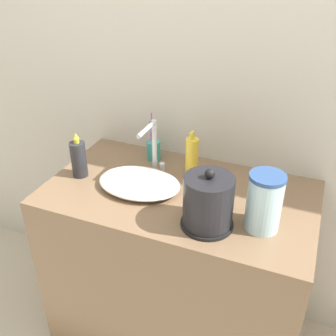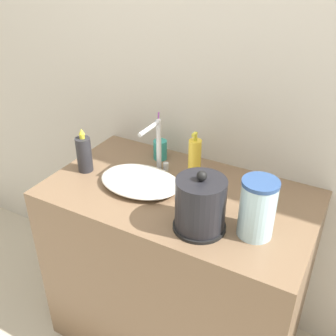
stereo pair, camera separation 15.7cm
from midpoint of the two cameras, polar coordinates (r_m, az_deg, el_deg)
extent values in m
cube|color=beige|center=(1.70, 3.21, 15.10)|extent=(6.00, 0.04, 2.60)
cube|color=brown|center=(1.87, -1.04, -14.43)|extent=(1.10, 0.62, 0.85)
ellipsoid|color=silver|center=(1.62, -6.97, -2.21)|extent=(0.35, 0.25, 0.05)
cylinder|color=silver|center=(1.70, -4.62, 3.16)|extent=(0.02, 0.02, 0.24)
cylinder|color=silver|center=(1.59, -5.97, 5.55)|extent=(0.02, 0.15, 0.02)
cylinder|color=silver|center=(1.73, -3.45, 0.05)|extent=(0.02, 0.02, 0.04)
cylinder|color=black|center=(1.42, 2.50, -8.16)|extent=(0.19, 0.19, 0.01)
cylinder|color=black|center=(1.37, 2.59, -5.10)|extent=(0.18, 0.18, 0.20)
sphere|color=black|center=(1.30, 2.70, -0.92)|extent=(0.04, 0.04, 0.04)
cylinder|color=teal|center=(1.82, -4.56, 2.51)|extent=(0.06, 0.06, 0.09)
cylinder|color=#338CE0|center=(1.78, -4.69, 4.36)|extent=(0.03, 0.02, 0.16)
cylinder|color=#B24CCC|center=(1.79, -5.00, 5.00)|extent=(0.01, 0.03, 0.19)
cylinder|color=yellow|center=(1.79, -4.97, 4.52)|extent=(0.01, 0.04, 0.15)
cylinder|color=gold|center=(1.66, 0.79, 1.35)|extent=(0.05, 0.05, 0.18)
cylinder|color=gold|center=(1.61, 0.81, 4.54)|extent=(0.02, 0.02, 0.02)
cube|color=gold|center=(1.59, 0.69, 4.99)|extent=(0.01, 0.03, 0.01)
cylinder|color=#28282D|center=(1.73, -15.37, 1.15)|extent=(0.07, 0.07, 0.16)
cylinder|color=gold|center=(1.69, -15.78, 3.77)|extent=(0.02, 0.02, 0.02)
cone|color=gold|center=(1.68, -15.88, 4.44)|extent=(0.03, 0.03, 0.02)
cylinder|color=#B2DBEA|center=(1.38, 10.62, -5.23)|extent=(0.12, 0.12, 0.20)
cylinder|color=#2D4C84|center=(1.32, 11.06, -1.39)|extent=(0.13, 0.13, 0.01)
camera|label=1|loc=(0.08, -92.86, -1.67)|focal=42.00mm
camera|label=2|loc=(0.08, 87.14, 1.67)|focal=42.00mm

